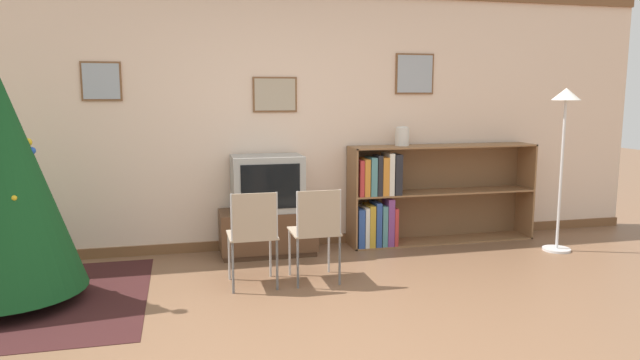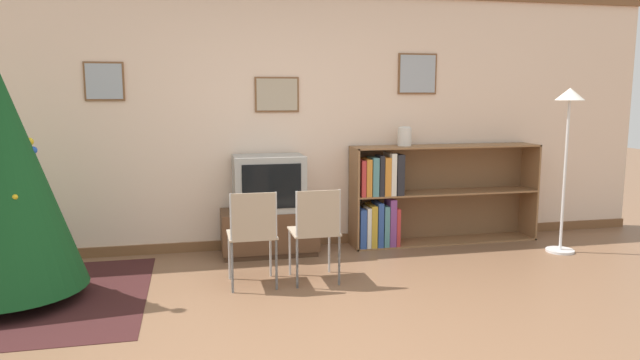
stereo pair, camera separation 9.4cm
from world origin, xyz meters
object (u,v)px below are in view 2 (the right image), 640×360
Objects in this scene: vase at (405,136)px; standing_lamp at (568,127)px; tv_console at (269,232)px; television at (269,183)px; folding_chair_right at (316,229)px; folding_chair_left at (253,232)px; christmas_tree at (1,174)px; bookshelf at (410,197)px.

standing_lamp is at bearing -25.18° from vase.
television is (-0.00, -0.00, 0.50)m from tv_console.
folding_chair_right is at bearing -74.88° from tv_console.
folding_chair_left is at bearing -105.16° from television.
christmas_tree is 2.44× the size of folding_chair_right.
folding_chair_left is 4.04× the size of vase.
vase is at bearing 154.82° from standing_lamp.
christmas_tree is 2.45m from tv_console.
standing_lamp is at bearing 8.69° from folding_chair_right.
standing_lamp is (5.06, 0.31, 0.27)m from christmas_tree.
bookshelf reaches higher than television.
folding_chair_left is (-0.27, -0.98, -0.25)m from television.
vase is at bearing 150.45° from bookshelf.
christmas_tree is 3.83m from bookshelf.
television reaches higher than folding_chair_left.
folding_chair_left is at bearing 180.00° from folding_chair_right.
standing_lamp reaches higher than vase.
television is 0.34× the size of bookshelf.
christmas_tree is 2.10× the size of tv_console.
standing_lamp is (1.45, -0.68, 0.11)m from vase.
tv_console is 1.74m from vase.
television is at bearing 74.84° from folding_chair_left.
tv_console is 3.15m from standing_lamp.
christmas_tree reaches higher than folding_chair_right.
television is 1.54m from bookshelf.
standing_lamp reaches higher than tv_console.
standing_lamp is at bearing -24.96° from bookshelf.
standing_lamp is at bearing -11.25° from television.
vase is (1.46, 0.10, 0.94)m from tv_console.
christmas_tree reaches higher than bookshelf.
folding_chair_left is 2.16m from vase.
vase is (1.46, 0.10, 0.44)m from television.
christmas_tree is 2.88× the size of television.
tv_console is 1.05m from folding_chair_right.
bookshelf is at bearing -29.55° from vase.
television is (2.15, 0.89, -0.28)m from christmas_tree.
folding_chair_right is at bearing -171.31° from standing_lamp.
television is at bearing 22.57° from christmas_tree.
christmas_tree is 2.47m from folding_chair_right.
christmas_tree is 0.97× the size of bookshelf.
tv_console is at bearing -177.62° from bookshelf.
folding_chair_right is 4.04× the size of vase.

